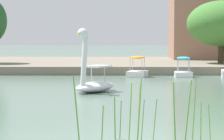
% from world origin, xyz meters
% --- Properties ---
extents(shore_bank_far, '(138.17, 20.84, 0.58)m').
position_xyz_m(shore_bank_far, '(0.00, 31.31, 0.29)').
color(shore_bank_far, slate).
rests_on(shore_bank_far, ground_plane).
extents(swan_boat, '(2.32, 2.63, 2.89)m').
position_xyz_m(swan_boat, '(-1.72, 10.90, 0.55)').
color(swan_boat, white).
rests_on(swan_boat, ground_plane).
extents(pedal_boat_orange, '(1.55, 2.05, 1.38)m').
position_xyz_m(pedal_boat_orange, '(0.70, 19.64, 0.42)').
color(pedal_boat_orange, white).
rests_on(pedal_boat_orange, ground_plane).
extents(pedal_boat_cyan, '(1.23, 1.80, 1.34)m').
position_xyz_m(pedal_boat_cyan, '(3.73, 19.67, 0.40)').
color(pedal_boat_cyan, white).
rests_on(pedal_boat_cyan, ground_plane).
extents(tree_broadleaf_behind_dock, '(7.05, 6.96, 5.01)m').
position_xyz_m(tree_broadleaf_behind_dock, '(7.71, 26.00, 3.76)').
color(tree_broadleaf_behind_dock, '#423323').
rests_on(tree_broadleaf_behind_dock, shore_bank_far).
extents(reed_clump_foreground, '(2.99, 1.22, 1.55)m').
position_xyz_m(reed_clump_foreground, '(-0.09, 0.77, 0.65)').
color(reed_clump_foreground, '#568E38').
rests_on(reed_clump_foreground, ground_plane).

